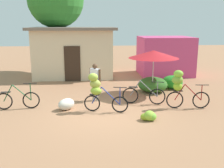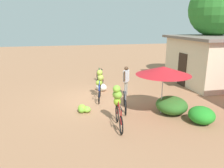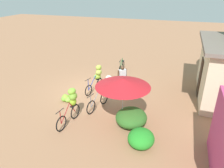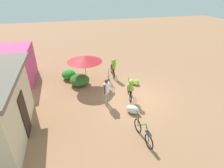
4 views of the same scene
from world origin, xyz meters
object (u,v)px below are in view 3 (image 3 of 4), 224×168
Objects in this scene: bicycle_near_pile at (97,76)px; banana_pile_on_ground at (66,98)px; bicycle_by_shop at (71,103)px; person_vendor at (122,77)px; produce_sack at (109,79)px; bicycle_leftmost at (122,67)px; bicycle_center_loaded at (98,102)px; market_umbrella at (123,83)px.

banana_pile_on_ground is (1.72, -1.05, -0.71)m from bicycle_near_pile.
bicycle_by_shop is 1.05× the size of person_vendor.
produce_sack is at bearing 177.76° from bicycle_by_shop.
bicycle_center_loaded is at bearing 3.01° from bicycle_leftmost.
bicycle_by_shop is at bearing 2.20° from bicycle_near_pile.
banana_pile_on_ground is (-0.18, -1.85, -0.22)m from bicycle_center_loaded.
bicycle_center_loaded is (1.89, 0.80, -0.49)m from bicycle_near_pile.
banana_pile_on_ground is 0.43× the size of person_vendor.
bicycle_near_pile is at bearing -86.81° from person_vendor.
person_vendor reaches higher than bicycle_center_loaded.
market_umbrella reaches higher than bicycle_center_loaded.
bicycle_center_loaded is 1.03× the size of bicycle_by_shop.
market_umbrella reaches higher than person_vendor.
banana_pile_on_ground is at bearing -54.08° from person_vendor.
market_umbrella is 3.80m from banana_pile_on_ground.
market_umbrella is at bearing 106.09° from bicycle_by_shop.
bicycle_by_shop reaches higher than bicycle_near_pile.
bicycle_by_shop is at bearing 38.50° from banana_pile_on_ground.
bicycle_by_shop is (3.19, 0.12, 0.04)m from bicycle_near_pile.
person_vendor is (1.13, 1.14, 0.75)m from produce_sack.
market_umbrella is 4.56m from produce_sack.
bicycle_near_pile is at bearing -157.12° from bicycle_center_loaded.
bicycle_near_pile reaches higher than bicycle_leftmost.
bicycle_near_pile reaches higher than bicycle_center_loaded.
bicycle_leftmost is 0.97× the size of bicycle_center_loaded.
bicycle_center_loaded is at bearing 9.24° from produce_sack.
bicycle_near_pile is 0.98× the size of bicycle_by_shop.
market_umbrella is 2.92m from person_vendor.
bicycle_leftmost reaches higher than bicycle_center_loaded.
bicycle_near_pile is (3.08, -0.54, 0.49)m from bicycle_leftmost.
market_umbrella is at bearing 26.91° from produce_sack.
bicycle_by_shop reaches higher than bicycle_center_loaded.
market_umbrella is 3.56m from bicycle_near_pile.
banana_pile_on_ground is (4.80, -1.58, -0.21)m from bicycle_leftmost.
market_umbrella is 6.10m from bicycle_leftmost.
bicycle_by_shop reaches higher than produce_sack.
bicycle_leftmost is 2.38× the size of produce_sack.
bicycle_leftmost is 5.06m from banana_pile_on_ground.
bicycle_near_pile is at bearing -139.34° from market_umbrella.
bicycle_leftmost is at bearing -163.38° from person_vendor.
bicycle_near_pile is 2.37× the size of banana_pile_on_ground.
bicycle_near_pile is (-2.58, -2.22, -1.03)m from market_umbrella.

